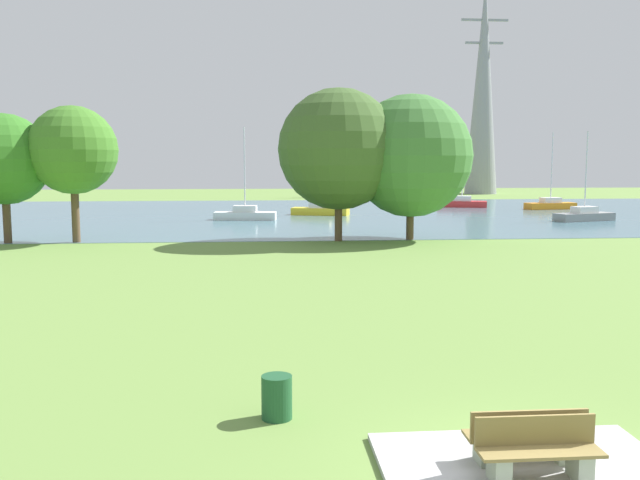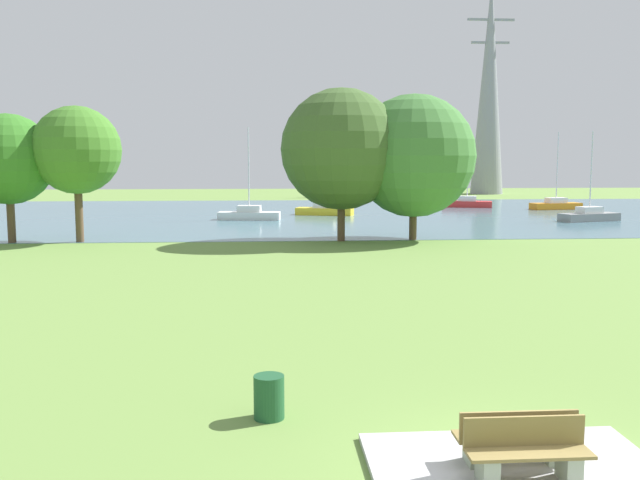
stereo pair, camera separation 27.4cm
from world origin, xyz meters
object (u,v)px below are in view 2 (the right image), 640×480
(electricity_pylon, at_px, (489,86))
(tree_mid_shore, at_px, (77,150))
(tree_east_far, at_px, (341,149))
(sailboat_orange, at_px, (556,205))
(sailboat_yellow, at_px, (325,210))
(tree_west_near, at_px, (8,159))
(bench_facing_water, at_px, (514,440))
(sailboat_white, at_px, (249,214))
(bench_facing_inland, at_px, (528,455))
(litter_bin, at_px, (269,397))
(sailboat_gray, at_px, (589,215))
(sailboat_red, at_px, (467,203))
(tree_east_near, at_px, (414,156))

(electricity_pylon, bearing_deg, tree_mid_shore, -127.39)
(tree_east_far, bearing_deg, sailboat_orange, 46.02)
(sailboat_yellow, bearing_deg, sailboat_orange, 12.77)
(sailboat_yellow, xyz_separation_m, tree_west_near, (-19.24, -18.16, 4.25))
(tree_mid_shore, bearing_deg, tree_west_near, -179.75)
(bench_facing_water, height_order, tree_west_near, tree_west_near)
(bench_facing_water, distance_m, electricity_pylon, 88.55)
(bench_facing_water, distance_m, sailboat_white, 44.62)
(sailboat_white, relative_size, sailboat_yellow, 1.15)
(bench_facing_inland, xyz_separation_m, sailboat_yellow, (0.98, 48.92, -0.02))
(litter_bin, distance_m, tree_east_far, 28.11)
(bench_facing_water, bearing_deg, sailboat_white, 96.78)
(tree_east_far, relative_size, electricity_pylon, 0.30)
(sailboat_white, relative_size, sailboat_gray, 1.05)
(litter_bin, relative_size, sailboat_red, 0.11)
(bench_facing_inland, bearing_deg, tree_west_near, 120.69)
(bench_facing_inland, bearing_deg, litter_bin, 141.73)
(sailboat_orange, distance_m, electricity_pylon, 33.25)
(sailboat_yellow, bearing_deg, bench_facing_water, -91.16)
(sailboat_yellow, distance_m, tree_mid_shore, 24.31)
(sailboat_red, height_order, electricity_pylon, electricity_pylon)
(tree_east_far, bearing_deg, bench_facing_inland, -90.86)
(sailboat_yellow, xyz_separation_m, electricity_pylon, (25.17, 35.03, 14.14))
(sailboat_red, distance_m, tree_mid_shore, 40.67)
(sailboat_orange, height_order, tree_west_near, tree_west_near)
(tree_east_far, bearing_deg, tree_east_near, 2.61)
(sailboat_red, relative_size, tree_west_near, 1.04)
(bench_facing_water, xyz_separation_m, sailboat_gray, (20.71, 41.10, -0.01))
(bench_facing_inland, height_order, sailboat_white, sailboat_white)
(sailboat_white, bearing_deg, bench_facing_water, -83.22)
(litter_bin, height_order, sailboat_white, sailboat_white)
(sailboat_red, relative_size, tree_east_near, 0.89)
(tree_west_near, xyz_separation_m, tree_mid_shore, (3.77, 0.02, 0.50))
(litter_bin, xyz_separation_m, sailboat_gray, (24.42, 38.71, 0.06))
(sailboat_yellow, relative_size, electricity_pylon, 0.21)
(bench_facing_inland, height_order, tree_mid_shore, tree_mid_shore)
(bench_facing_water, xyz_separation_m, tree_east_near, (4.71, 29.95, 4.43))
(tree_east_near, bearing_deg, bench_facing_water, -98.93)
(electricity_pylon, bearing_deg, sailboat_red, -111.42)
(tree_east_far, xyz_separation_m, tree_east_near, (4.25, 0.19, -0.38))
(bench_facing_inland, distance_m, electricity_pylon, 89.06)
(bench_facing_inland, xyz_separation_m, sailboat_red, (15.78, 57.52, 0.00))
(tree_west_near, bearing_deg, tree_east_far, -1.44)
(sailboat_orange, height_order, electricity_pylon, electricity_pylon)
(bench_facing_inland, relative_size, sailboat_white, 0.25)
(bench_facing_inland, bearing_deg, bench_facing_water, 90.00)
(litter_bin, relative_size, sailboat_yellow, 0.13)
(sailboat_white, distance_m, sailboat_gray, 26.18)
(bench_facing_water, bearing_deg, tree_east_far, 89.12)
(bench_facing_inland, distance_m, sailboat_white, 45.16)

